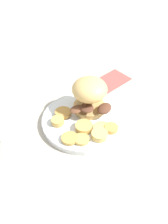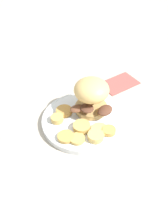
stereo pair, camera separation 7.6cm
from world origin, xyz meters
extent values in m
plane|color=#B2A899|center=(0.00, 0.00, 0.00)|extent=(4.00, 4.00, 0.00)
cylinder|color=white|center=(0.00, 0.00, 0.01)|extent=(0.25, 0.25, 0.02)
torus|color=white|center=(0.00, 0.00, 0.02)|extent=(0.25, 0.25, 0.01)
cylinder|color=tan|center=(0.03, 0.03, 0.03)|extent=(0.10, 0.10, 0.02)
ellipsoid|color=brown|center=(-0.02, 0.01, 0.05)|extent=(0.05, 0.04, 0.01)
ellipsoid|color=#563323|center=(0.01, 0.00, 0.06)|extent=(0.05, 0.05, 0.01)
ellipsoid|color=#563323|center=(0.06, -0.01, 0.05)|extent=(0.06, 0.06, 0.02)
ellipsoid|color=#4C281E|center=(0.03, 0.04, 0.05)|extent=(0.05, 0.05, 0.02)
ellipsoid|color=#DBB26B|center=(0.03, 0.03, 0.10)|extent=(0.10, 0.10, 0.06)
cylinder|color=tan|center=(-0.07, -0.06, 0.02)|extent=(0.05, 0.05, 0.01)
cylinder|color=#DBB766|center=(0.03, -0.06, 0.02)|extent=(0.05, 0.05, 0.01)
cylinder|color=#BC8942|center=(-0.05, 0.04, 0.02)|extent=(0.05, 0.05, 0.01)
cylinder|color=tan|center=(-0.02, -0.04, 0.03)|extent=(0.05, 0.05, 0.02)
cylinder|color=tan|center=(-0.08, 0.01, 0.03)|extent=(0.04, 0.04, 0.02)
cylinder|color=tan|center=(0.05, -0.07, 0.02)|extent=(0.04, 0.04, 0.01)
cylinder|color=#DBB766|center=(0.01, -0.08, 0.03)|extent=(0.05, 0.05, 0.02)
cylinder|color=tan|center=(-0.04, -0.08, 0.02)|extent=(0.04, 0.04, 0.01)
cube|color=silver|center=(-0.24, 0.04, 0.00)|extent=(0.02, 0.10, 0.00)
cube|color=silver|center=(-0.24, -0.03, 0.00)|extent=(0.03, 0.05, 0.00)
cube|color=#B24C47|center=(0.17, 0.15, 0.00)|extent=(0.15, 0.12, 0.01)
camera|label=1|loc=(-0.22, -0.51, 0.56)|focal=42.00mm
camera|label=2|loc=(-0.15, -0.54, 0.56)|focal=42.00mm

